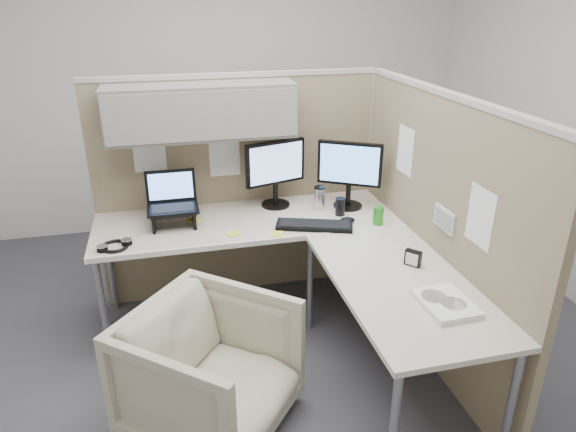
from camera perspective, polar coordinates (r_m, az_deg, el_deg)
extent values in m
plane|color=#3B3A40|center=(3.36, -0.66, -15.28)|extent=(4.50, 4.50, 0.00)
cube|color=#8F7C5D|center=(3.73, -5.39, 2.85)|extent=(2.00, 0.05, 1.60)
cube|color=#A8A399|center=(3.53, -5.90, 15.34)|extent=(2.00, 0.06, 0.03)
cube|color=slate|center=(3.39, -9.65, 11.46)|extent=(1.20, 0.34, 0.34)
cube|color=gray|center=(3.22, -9.38, 10.85)|extent=(1.18, 0.01, 0.30)
plane|color=white|center=(3.56, -15.18, 7.08)|extent=(0.26, 0.00, 0.26)
plane|color=white|center=(3.60, -7.07, 6.73)|extent=(0.26, 0.00, 0.26)
cube|color=#8F7C5D|center=(3.16, 15.83, -1.90)|extent=(0.05, 2.00, 1.60)
cube|color=#A8A399|center=(2.92, 17.60, 12.74)|extent=(0.06, 2.00, 0.03)
cube|color=#A8A399|center=(3.99, 8.99, 4.03)|extent=(0.06, 0.06, 1.60)
cube|color=silver|center=(2.96, 17.06, -0.35)|extent=(0.02, 0.20, 0.12)
cube|color=gray|center=(2.96, 16.83, -0.38)|extent=(0.00, 0.16, 0.09)
plane|color=white|center=(3.34, 12.89, 7.12)|extent=(0.00, 0.26, 0.26)
plane|color=white|center=(2.68, 20.57, -0.11)|extent=(0.00, 0.26, 0.26)
cube|color=beige|center=(3.43, -4.40, -0.54)|extent=(2.00, 0.68, 0.03)
cube|color=beige|center=(2.76, 12.47, -7.31)|extent=(0.68, 1.30, 0.03)
cube|color=white|center=(3.13, -3.35, -2.97)|extent=(2.00, 0.02, 0.03)
cylinder|color=gray|center=(3.34, -19.82, -9.79)|extent=(0.04, 0.04, 0.70)
cylinder|color=gray|center=(3.84, -19.15, -5.15)|extent=(0.04, 0.04, 0.70)
cylinder|color=gray|center=(2.71, 23.45, -19.15)|extent=(0.04, 0.04, 0.70)
cylinder|color=gray|center=(3.42, 2.47, -7.49)|extent=(0.04, 0.04, 0.70)
imported|color=beige|center=(2.73, -8.59, -16.09)|extent=(1.00, 1.00, 0.76)
cylinder|color=black|center=(3.63, -1.38, 1.30)|extent=(0.20, 0.20, 0.02)
cylinder|color=black|center=(3.60, -1.40, 2.52)|extent=(0.04, 0.04, 0.15)
cube|color=black|center=(3.52, -1.43, 5.95)|extent=(0.43, 0.16, 0.30)
cube|color=#88A6EB|center=(3.51, -1.27, 5.86)|extent=(0.38, 0.12, 0.26)
cylinder|color=black|center=(3.63, 6.64, 1.16)|extent=(0.20, 0.20, 0.02)
cylinder|color=black|center=(3.60, 6.70, 2.38)|extent=(0.04, 0.04, 0.15)
cube|color=black|center=(3.53, 6.87, 5.80)|extent=(0.40, 0.25, 0.30)
cube|color=#5494E6|center=(3.51, 6.81, 5.70)|extent=(0.35, 0.21, 0.26)
cube|color=black|center=(3.35, -12.64, 0.57)|extent=(0.28, 0.23, 0.01)
cube|color=black|center=(3.37, -14.72, -0.40)|extent=(0.02, 0.21, 0.11)
cube|color=black|center=(3.37, -10.42, 0.00)|extent=(0.02, 0.21, 0.11)
cube|color=black|center=(3.34, -12.67, 0.82)|extent=(0.32, 0.23, 0.02)
cube|color=black|center=(3.43, -12.91, 3.34)|extent=(0.32, 0.05, 0.20)
cube|color=#598CF2|center=(3.42, -12.90, 3.27)|extent=(0.28, 0.04, 0.17)
cube|color=black|center=(3.29, 2.94, -1.06)|extent=(0.51, 0.31, 0.02)
ellipsoid|color=black|center=(3.37, 6.62, -0.44)|extent=(0.10, 0.07, 0.03)
cylinder|color=silver|center=(3.54, 3.51, 1.93)|extent=(0.07, 0.07, 0.16)
cylinder|color=black|center=(3.51, 3.55, 3.19)|extent=(0.08, 0.08, 0.01)
cylinder|color=#268C1E|center=(3.36, 10.00, 0.05)|extent=(0.07, 0.07, 0.12)
cylinder|color=black|center=(3.47, 5.82, 1.04)|extent=(0.07, 0.07, 0.12)
cube|color=yellow|center=(3.19, -1.22, -2.00)|extent=(0.09, 0.09, 0.01)
cube|color=yellow|center=(3.21, -6.14, -1.97)|extent=(0.10, 0.10, 0.01)
cube|color=yellow|center=(3.44, -10.44, -0.44)|extent=(0.11, 0.11, 0.01)
torus|color=black|center=(3.19, -18.69, -3.18)|extent=(0.21, 0.21, 0.02)
cylinder|color=black|center=(3.17, -19.94, -3.41)|extent=(0.06, 0.06, 0.03)
cylinder|color=black|center=(3.20, -17.48, -2.77)|extent=(0.06, 0.06, 0.03)
cube|color=white|center=(2.60, 17.15, -9.26)|extent=(0.24, 0.30, 0.03)
cylinder|color=silver|center=(2.58, 17.91, -9.22)|extent=(0.12, 0.12, 0.00)
cylinder|color=silver|center=(2.60, 15.88, -8.52)|extent=(0.12, 0.12, 0.00)
cube|color=black|center=(2.90, 13.72, -4.56)|extent=(0.08, 0.09, 0.09)
cube|color=white|center=(2.88, 13.58, -4.70)|extent=(0.05, 0.06, 0.07)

